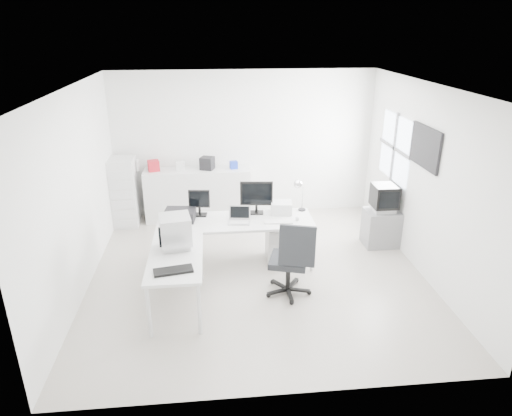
{
  "coord_description": "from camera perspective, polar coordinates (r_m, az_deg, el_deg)",
  "views": [
    {
      "loc": [
        -0.64,
        -6.11,
        3.56
      ],
      "look_at": [
        0.0,
        0.2,
        1.0
      ],
      "focal_mm": 32.0,
      "sensor_mm": 36.0,
      "label": 1
    }
  ],
  "objects": [
    {
      "name": "crt_monitor",
      "position": [
        6.19,
        -10.03,
        -3.02
      ],
      "size": [
        0.46,
        0.46,
        0.46
      ],
      "primitive_type": null,
      "rotation": [
        0.0,
        0.0,
        0.16
      ],
      "color": "#B7B7BA",
      "rests_on": "side_desk"
    },
    {
      "name": "clutter_box_b",
      "position": [
        8.73,
        -9.41,
        5.2
      ],
      "size": [
        0.16,
        0.14,
        0.16
      ],
      "primitive_type": "cube",
      "rotation": [
        0.0,
        0.0,
        -0.02
      ],
      "color": "silver",
      "rests_on": "sideboard"
    },
    {
      "name": "window",
      "position": [
        8.18,
        16.95,
        7.18
      ],
      "size": [
        0.02,
        1.2,
        1.1
      ],
      "primitive_type": null,
      "color": "white",
      "rests_on": "right_wall"
    },
    {
      "name": "white_mouse",
      "position": [
        7.05,
        5.19,
        -1.3
      ],
      "size": [
        0.07,
        0.07,
        0.07
      ],
      "primitive_type": "sphere",
      "color": "silver",
      "rests_on": "main_desk"
    },
    {
      "name": "ceiling",
      "position": [
        6.19,
        0.19,
        14.93
      ],
      "size": [
        5.0,
        5.0,
        0.01
      ],
      "primitive_type": "cube",
      "color": "white",
      "rests_on": "back_wall"
    },
    {
      "name": "wall_picture",
      "position": [
        7.14,
        20.39,
        7.16
      ],
      "size": [
        0.04,
        0.9,
        0.6
      ],
      "primitive_type": null,
      "color": "black",
      "rests_on": "right_wall"
    },
    {
      "name": "side_desk",
      "position": [
        6.25,
        -9.81,
        -9.01
      ],
      "size": [
        0.7,
        1.4,
        0.75
      ],
      "primitive_type": null,
      "color": "silver",
      "rests_on": "floor"
    },
    {
      "name": "black_keyboard",
      "position": [
        5.71,
        -10.3,
        -7.7
      ],
      "size": [
        0.51,
        0.28,
        0.03
      ],
      "primitive_type": "cube",
      "rotation": [
        0.0,
        0.0,
        0.19
      ],
      "color": "black",
      "rests_on": "side_desk"
    },
    {
      "name": "lcd_monitor_large",
      "position": [
        7.2,
        0.05,
        1.32
      ],
      "size": [
        0.53,
        0.25,
        0.54
      ],
      "primitive_type": null,
      "rotation": [
        0.0,
        0.0,
        -0.09
      ],
      "color": "black",
      "rests_on": "main_desk"
    },
    {
      "name": "drawer_pedestal",
      "position": [
        7.35,
        2.93,
        -4.38
      ],
      "size": [
        0.4,
        0.5,
        0.6
      ],
      "primitive_type": "cube",
      "color": "silver",
      "rests_on": "floor"
    },
    {
      "name": "clutter_box_c",
      "position": [
        8.7,
        -6.12,
        5.59
      ],
      "size": [
        0.3,
        0.29,
        0.24
      ],
      "primitive_type": "cube",
      "rotation": [
        0.0,
        0.0,
        -0.38
      ],
      "color": "black",
      "rests_on": "sideboard"
    },
    {
      "name": "clutter_bottle",
      "position": [
        8.85,
        -14.6,
        5.22
      ],
      "size": [
        0.07,
        0.07,
        0.22
      ],
      "primitive_type": "cylinder",
      "color": "silver",
      "rests_on": "sideboard"
    },
    {
      "name": "main_desk",
      "position": [
        7.21,
        -2.53,
        -4.27
      ],
      "size": [
        2.4,
        0.8,
        0.75
      ],
      "primitive_type": null,
      "color": "silver",
      "rests_on": "floor"
    },
    {
      "name": "white_keyboard",
      "position": [
        6.97,
        2.84,
        -1.74
      ],
      "size": [
        0.44,
        0.16,
        0.02
      ],
      "primitive_type": "cube",
      "rotation": [
        0.0,
        0.0,
        -0.05
      ],
      "color": "silver",
      "rests_on": "main_desk"
    },
    {
      "name": "tv_cabinet",
      "position": [
        8.13,
        15.37,
        -2.39
      ],
      "size": [
        0.58,
        0.47,
        0.63
      ],
      "primitive_type": "cube",
      "color": "slate",
      "rests_on": "floor"
    },
    {
      "name": "back_wall",
      "position": [
        8.9,
        -1.5,
        7.94
      ],
      "size": [
        5.0,
        0.02,
        2.8
      ],
      "primitive_type": "cube",
      "color": "silver",
      "rests_on": "floor"
    },
    {
      "name": "crt_tv",
      "position": [
        7.93,
        15.76,
        1.17
      ],
      "size": [
        0.5,
        0.48,
        0.45
      ],
      "primitive_type": null,
      "color": "black",
      "rests_on": "tv_cabinet"
    },
    {
      "name": "right_wall",
      "position": [
        7.2,
        20.42,
        3.11
      ],
      "size": [
        0.02,
        5.0,
        2.8
      ],
      "primitive_type": "cube",
      "color": "silver",
      "rests_on": "floor"
    },
    {
      "name": "desk_lamp",
      "position": [
        7.36,
        5.83,
        1.56
      ],
      "size": [
        0.2,
        0.2,
        0.51
      ],
      "primitive_type": null,
      "rotation": [
        0.0,
        0.0,
        -0.19
      ],
      "color": "silver",
      "rests_on": "main_desk"
    },
    {
      "name": "clutter_box_a",
      "position": [
        8.77,
        -12.69,
        5.18
      ],
      "size": [
        0.24,
        0.23,
        0.2
      ],
      "primitive_type": "cube",
      "rotation": [
        0.0,
        0.0,
        0.27
      ],
      "color": "#A81823",
      "rests_on": "sideboard"
    },
    {
      "name": "clutter_box_d",
      "position": [
        8.72,
        -2.81,
        5.4
      ],
      "size": [
        0.16,
        0.14,
        0.14
      ],
      "primitive_type": "cube",
      "rotation": [
        0.0,
        0.0,
        0.15
      ],
      "color": "#1831AB",
      "rests_on": "sideboard"
    },
    {
      "name": "lcd_monitor_small",
      "position": [
        7.2,
        -7.1,
        0.61
      ],
      "size": [
        0.35,
        0.23,
        0.42
      ],
      "primitive_type": null,
      "rotation": [
        0.0,
        0.0,
        -0.12
      ],
      "color": "black",
      "rests_on": "main_desk"
    },
    {
      "name": "laser_printer",
      "position": [
        7.29,
        3.2,
        0.07
      ],
      "size": [
        0.36,
        0.32,
        0.19
      ],
      "primitive_type": "cube",
      "rotation": [
        0.0,
        0.0,
        -0.11
      ],
      "color": "silver",
      "rests_on": "main_desk"
    },
    {
      "name": "sideboard",
      "position": [
        8.9,
        -7.25,
        1.7
      ],
      "size": [
        2.01,
        0.5,
        1.0
      ],
      "primitive_type": "cube",
      "color": "silver",
      "rests_on": "floor"
    },
    {
      "name": "filing_cabinet",
      "position": [
        8.86,
        -16.13,
        1.9
      ],
      "size": [
        0.45,
        0.54,
        1.3
      ],
      "primitive_type": "cube",
      "color": "silver",
      "rests_on": "floor"
    },
    {
      "name": "laptop",
      "position": [
        6.92,
        -2.13,
        -1.01
      ],
      "size": [
        0.37,
        0.38,
        0.22
      ],
      "primitive_type": null,
      "rotation": [
        0.0,
        0.0,
        -0.14
      ],
      "color": "#B7B7BA",
      "rests_on": "main_desk"
    },
    {
      "name": "inkjet_printer",
      "position": [
        7.12,
        -9.48,
        -0.86
      ],
      "size": [
        0.5,
        0.41,
        0.16
      ],
      "primitive_type": "cube",
      "rotation": [
        0.0,
        0.0,
        -0.11
      ],
      "color": "black",
      "rests_on": "main_desk"
    },
    {
      "name": "floor",
      "position": [
        7.1,
        0.16,
        -8.11
      ],
      "size": [
        5.0,
        5.0,
        0.01
      ],
      "primitive_type": "cube",
      "color": "beige",
      "rests_on": "ground"
    },
    {
      "name": "left_wall",
      "position": [
        6.74,
        -21.48,
        1.72
      ],
      "size": [
        0.02,
        5.0,
        2.8
      ],
      "primitive_type": "cube",
      "color": "silver",
      "rests_on": "floor"
    },
    {
      "name": "office_chair",
      "position": [
        6.36,
        4.1,
        -6.12
      ],
      "size": [
        0.82,
        0.82,
        1.14
      ],
      "primitive_type": null,
      "rotation": [
        0.0,
        0.0,
        -0.29
      ],
      "color": "#26272B",
      "rests_on": "floor"
    }
  ]
}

